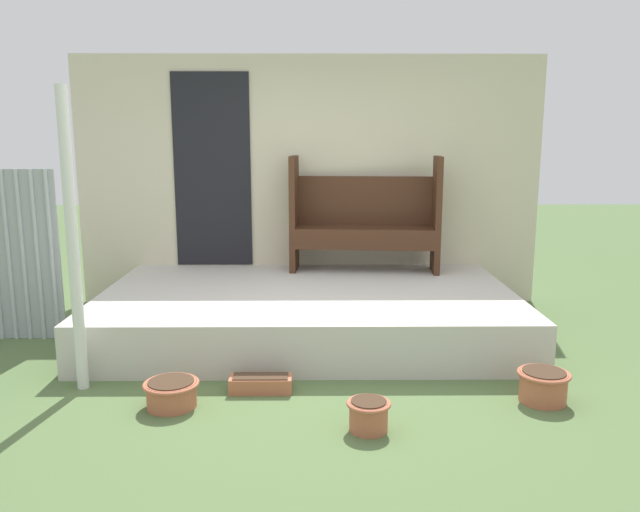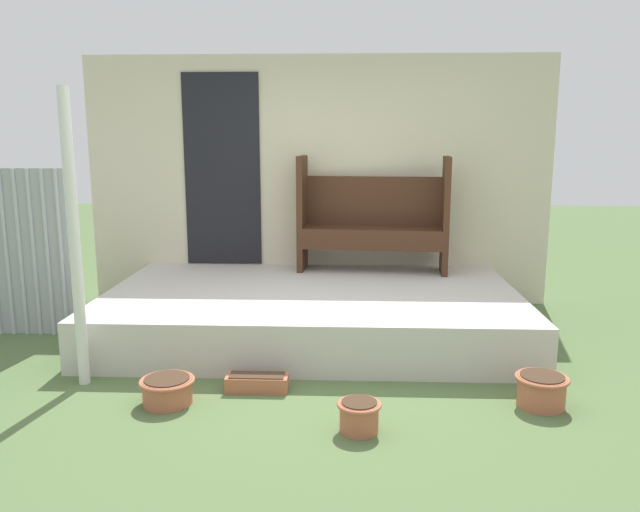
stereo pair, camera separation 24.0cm
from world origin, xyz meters
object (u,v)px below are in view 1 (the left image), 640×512
Objects in this scene: support_post at (73,243)px; flower_pot_right at (543,385)px; bench at (365,215)px; planter_box_rect at (261,384)px; flower_pot_left at (172,392)px; flower_pot_middle at (369,414)px.

flower_pot_right is at bearing -4.69° from support_post.
bench is 3.48× the size of planter_box_rect.
support_post is 1.38× the size of bench.
flower_pot_middle reaches higher than flower_pot_left.
flower_pot_right is (2.51, 0.06, 0.02)m from flower_pot_left.
bench reaches higher than flower_pot_left.
bench is at bearing 67.52° from planter_box_rect.
flower_pot_left is at bearing -156.99° from planter_box_rect.
support_post reaches higher than planter_box_rect.
planter_box_rect is at bearing 140.02° from flower_pot_middle.
support_post is at bearing 161.26° from flower_pot_middle.
planter_box_rect is at bearing 23.01° from flower_pot_left.
support_post is 5.96× the size of flower_pot_right.
bench reaches higher than flower_pot_middle.
flower_pot_right is at bearing 18.65° from flower_pot_middle.
flower_pot_middle is at bearing -18.74° from support_post.
flower_pot_left is 1.05× the size of flower_pot_right.
bench is 2.95m from flower_pot_left.
planter_box_rect is (-0.71, 0.60, -0.05)m from flower_pot_middle.
support_post reaches higher than flower_pot_right.
bench is at bearing 113.88° from flower_pot_right.
support_post is 1.63m from planter_box_rect.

